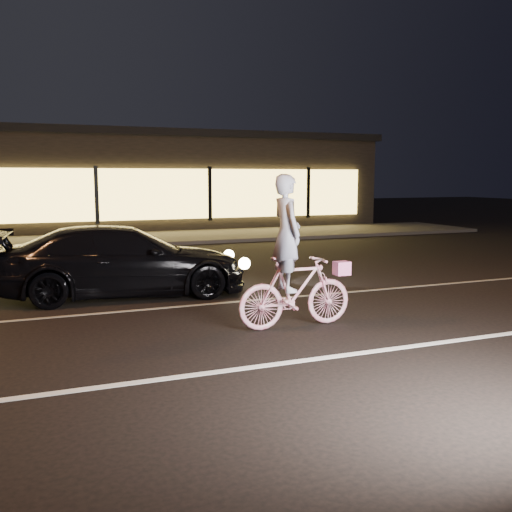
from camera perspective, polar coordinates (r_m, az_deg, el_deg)
name	(u,v)px	position (r m, az deg, el deg)	size (l,w,h in m)	color
ground	(215,336)	(8.34, -4.13, -7.94)	(90.00, 90.00, 0.00)	black
lane_stripe_near	(253,367)	(6.99, -0.34, -11.06)	(60.00, 0.12, 0.01)	silver
lane_stripe_far	(181,306)	(10.21, -7.54, -5.02)	(60.00, 0.10, 0.01)	gray
sidewalk	(104,240)	(20.91, -14.97, 1.56)	(30.00, 4.00, 0.12)	#383533
storefront	(86,180)	(26.73, -16.67, 7.30)	(25.40, 8.42, 4.20)	black
cyclist	(293,274)	(8.60, 3.76, -1.82)	(1.84, 0.63, 2.32)	#D93B65
sedan	(124,261)	(11.23, -13.07, -0.48)	(4.82, 2.30, 1.35)	black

